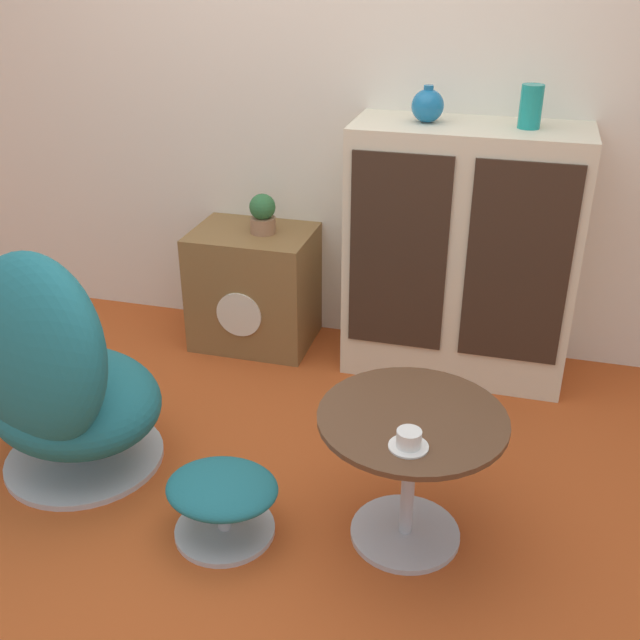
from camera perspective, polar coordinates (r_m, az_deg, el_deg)
ground_plane at (r=2.81m, az=-6.37°, el=-12.71°), size 12.00×12.00×0.00m
wall_back at (r=3.49m, az=0.95°, el=18.92°), size 6.40×0.06×2.60m
sideboard at (r=3.34m, az=10.67°, el=4.96°), size 0.97×0.43×1.12m
tv_console at (r=3.64m, az=-5.03°, el=2.50°), size 0.56×0.44×0.57m
egg_chair at (r=2.82m, az=-19.48°, el=-4.23°), size 0.85×0.82×0.90m
ottoman at (r=2.54m, az=-7.44°, el=-13.16°), size 0.38×0.34×0.23m
coffee_table at (r=2.42m, az=6.87°, el=-10.28°), size 0.59×0.59×0.48m
vase_leftmost at (r=3.19m, az=8.20°, el=15.86°), size 0.13×0.13×0.15m
vase_inner_left at (r=3.16m, az=15.77°, el=15.39°), size 0.09×0.09×0.17m
potted_plant at (r=3.49m, az=-4.39°, el=8.08°), size 0.12×0.12×0.19m
teacup at (r=2.19m, az=6.78°, el=-9.12°), size 0.12×0.12×0.06m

